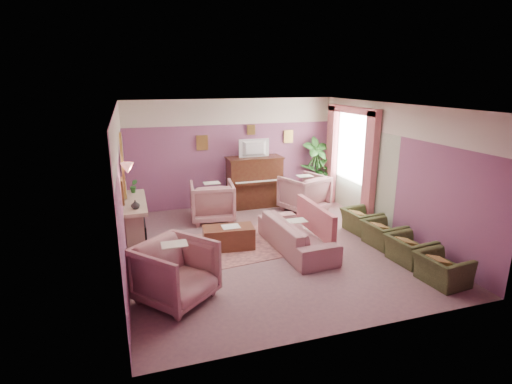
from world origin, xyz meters
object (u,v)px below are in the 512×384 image
object	(u,v)px
television	(255,147)
olive_chair_a	(443,265)
side_table	(319,188)
floral_armchair_front	(176,269)
olive_chair_d	(361,217)
piano	(254,182)
olive_chair_b	(410,246)
floral_armchair_left	(212,199)
sofa	(296,229)
olive_chair_c	(383,230)
floral_armchair_right	(304,191)
coffee_table	(229,238)

from	to	relation	value
television	olive_chair_a	distance (m)	5.34
side_table	floral_armchair_front	bearing A→B (deg)	-137.12
olive_chair_d	piano	bearing A→B (deg)	124.16
television	olive_chair_b	size ratio (longest dim) A/B	1.04
olive_chair_b	floral_armchair_left	bearing A→B (deg)	131.64
piano	olive_chair_d	xyz separation A→B (m)	(1.69, -2.49, -0.32)
sofa	floral_armchair_front	distance (m)	2.77
floral_armchair_front	olive_chair_c	size ratio (longest dim) A/B	1.35
floral_armchair_left	floral_armchair_front	size ratio (longest dim) A/B	1.00
floral_armchair_left	olive_chair_d	bearing A→B (deg)	-29.95
olive_chair_a	olive_chair_c	size ratio (longest dim) A/B	1.00
floral_armchair_front	television	bearing A→B (deg)	58.20
floral_armchair_front	olive_chair_d	distance (m)	4.56
sofa	floral_armchair_left	xyz separation A→B (m)	(-1.24, 2.18, 0.10)
piano	sofa	size ratio (longest dim) A/B	0.67
floral_armchair_right	olive_chair_d	distance (m)	1.83
sofa	floral_armchair_right	bearing A→B (deg)	62.28
floral_armchair_left	olive_chair_b	xyz separation A→B (m)	(2.99, -3.36, -0.19)
coffee_table	piano	bearing A→B (deg)	61.99
olive_chair_d	floral_armchair_left	bearing A→B (deg)	150.05
television	coffee_table	world-z (taller)	television
sofa	floral_armchair_front	world-z (taller)	floral_armchair_front
floral_armchair_front	olive_chair_c	world-z (taller)	floral_armchair_front
coffee_table	olive_chair_d	distance (m)	3.02
floral_armchair_front	side_table	size ratio (longest dim) A/B	1.49
sofa	olive_chair_a	size ratio (longest dim) A/B	2.73
floral_armchair_left	piano	bearing A→B (deg)	30.76
television	piano	bearing A→B (deg)	90.00
floral_armchair_right	olive_chair_b	distance (m)	3.41
olive_chair_b	side_table	distance (m)	4.10
olive_chair_d	floral_armchair_right	bearing A→B (deg)	109.64
floral_armchair_left	olive_chair_c	xyz separation A→B (m)	(2.99, -2.54, -0.19)
piano	olive_chair_a	xyz separation A→B (m)	(1.69, -4.95, -0.32)
olive_chair_d	side_table	world-z (taller)	side_table
olive_chair_b	floral_armchair_front	bearing A→B (deg)	-179.59
sofa	olive_chair_c	bearing A→B (deg)	-11.76
floral_armchair_front	olive_chair_d	bearing A→B (deg)	21.49
television	olive_chair_c	size ratio (longest dim) A/B	1.04
coffee_table	side_table	xyz separation A→B (m)	(3.22, 2.46, 0.12)
piano	floral_armchair_front	xyz separation A→B (m)	(-2.55, -4.16, -0.13)
coffee_table	floral_armchair_right	bearing A→B (deg)	35.47
piano	coffee_table	xyz separation A→B (m)	(-1.33, -2.50, -0.43)
olive_chair_a	olive_chair_d	size ratio (longest dim) A/B	1.00
piano	olive_chair_c	world-z (taller)	piano
side_table	floral_armchair_left	bearing A→B (deg)	-167.07
sofa	floral_armchair_left	bearing A→B (deg)	119.61
piano	floral_armchair_right	size ratio (longest dim) A/B	1.35
television	floral_armchair_front	world-z (taller)	television
sofa	olive_chair_b	bearing A→B (deg)	-34.07
sofa	floral_armchair_left	distance (m)	2.51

